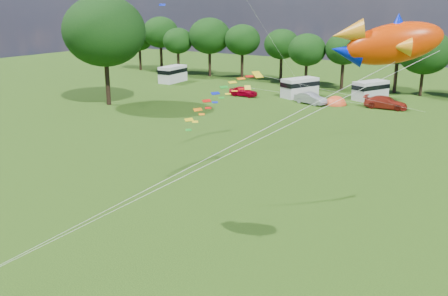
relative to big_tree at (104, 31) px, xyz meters
The scene contains 12 objects.
ground_plane 42.02m from the big_tree, 43.03° to the right, with size 180.00×180.00×0.00m, color black.
big_tree is the anchor object (origin of this frame).
car_a 19.94m from the big_tree, 51.26° to the left, with size 1.59×4.04×1.35m, color #A90019.
car_b 26.79m from the big_tree, 33.39° to the left, with size 1.51×4.03×1.42m, color #909398.
car_c 35.15m from the big_tree, 28.49° to the left, with size 2.08×4.95×1.48m, color maroon.
campervan_a 20.78m from the big_tree, 103.60° to the left, with size 2.62×5.41×2.58m.
campervan_b 26.48m from the big_tree, 44.63° to the left, with size 4.07×5.65×2.55m.
campervan_c 34.90m from the big_tree, 38.33° to the left, with size 4.00×5.42×2.45m.
tent_orange 29.95m from the big_tree, 32.57° to the left, with size 2.74×3.00×2.14m.
fish_kite 49.23m from the big_tree, 33.62° to the right, with size 3.87×2.30×2.03m.
streamer_kite_b 23.75m from the big_tree, 19.01° to the right, with size 4.28×4.65×3.79m.
streamer_kite_c 33.29m from the big_tree, 30.76° to the right, with size 3.10×5.03×2.82m.
Camera 1 is at (15.52, -16.28, 12.48)m, focal length 40.00 mm.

